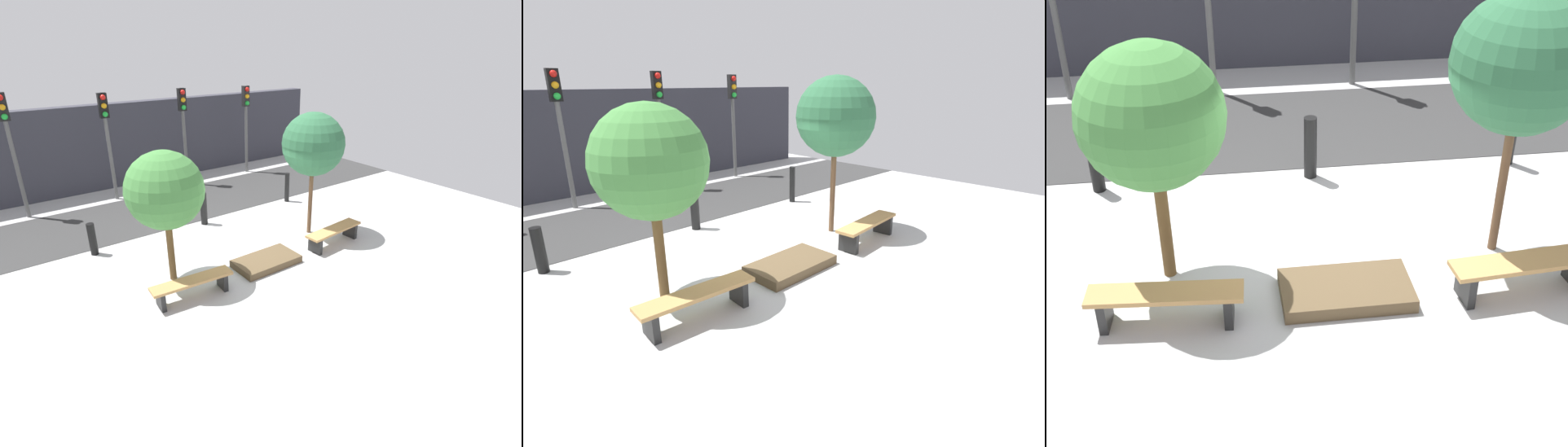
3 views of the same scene
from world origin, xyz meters
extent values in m
plane|color=#B4B4B4|center=(0.00, 0.00, 0.00)|extent=(18.00, 18.00, 0.00)
cube|color=#333333|center=(0.00, 4.01, 0.01)|extent=(18.00, 3.19, 0.01)
cube|color=black|center=(-2.82, -1.05, 0.19)|extent=(0.13, 0.39, 0.39)
cube|color=black|center=(-1.41, -1.15, 0.19)|extent=(0.13, 0.39, 0.39)
cube|color=#B2844C|center=(-2.11, -1.10, 0.42)|extent=(1.79, 0.52, 0.06)
cube|color=black|center=(1.40, -1.15, 0.20)|extent=(0.13, 0.42, 0.41)
cube|color=#B2844C|center=(2.11, -1.10, 0.44)|extent=(1.82, 0.55, 0.06)
cube|color=brown|center=(0.00, -0.90, 0.09)|extent=(1.58, 0.88, 0.18)
cylinder|color=brown|center=(-2.11, -0.14, 0.84)|extent=(0.15, 0.15, 1.69)
sphere|color=#44853F|center=(-2.11, -0.14, 2.15)|extent=(1.69, 1.69, 1.69)
cylinder|color=brown|center=(2.11, -0.14, 1.05)|extent=(0.12, 0.12, 2.09)
sphere|color=#2F6942|center=(2.11, -0.14, 2.55)|extent=(1.67, 1.67, 1.67)
cylinder|color=black|center=(-3.22, 2.16, 0.43)|extent=(0.19, 0.19, 0.85)
cylinder|color=black|center=(0.00, 2.16, 0.50)|extent=(0.20, 0.20, 0.99)
cylinder|color=black|center=(3.22, 2.16, 0.50)|extent=(0.16, 0.16, 1.01)
cylinder|color=#555555|center=(-4.15, 5.91, 1.87)|extent=(0.12, 0.12, 3.74)
cylinder|color=#5C5C5C|center=(-1.38, 5.91, 1.78)|extent=(0.12, 0.12, 3.55)
camera|label=1|loc=(-5.31, -7.82, 4.98)|focal=28.00mm
camera|label=2|loc=(-4.84, -5.56, 3.25)|focal=28.00mm
camera|label=3|loc=(-1.42, -7.72, 5.44)|focal=50.00mm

